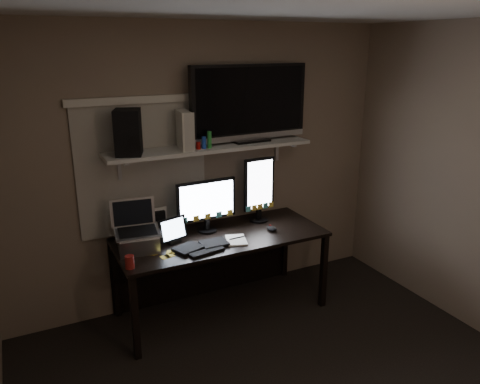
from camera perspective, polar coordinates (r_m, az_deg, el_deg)
ceiling at (r=2.50m, az=11.62°, el=21.71°), size 3.60×3.60×0.00m
back_wall at (r=4.21m, az=-4.50°, el=3.01°), size 3.60×0.00×3.60m
window_blinds at (r=4.02m, az=-11.73°, el=2.72°), size 1.10×0.02×1.10m
desk at (r=4.22m, az=-2.99°, el=-6.95°), size 1.80×0.75×0.73m
wall_shelf at (r=4.00m, az=-3.63°, el=5.42°), size 1.80×0.35×0.03m
monitor_landscape at (r=4.07m, az=-4.10°, el=-1.66°), size 0.54×0.07×0.48m
monitor_portrait at (r=4.28m, az=2.34°, el=0.32°), size 0.31×0.07×0.61m
keyboard at (r=3.82m, az=-4.74°, el=-6.59°), size 0.47×0.25×0.03m
mouse at (r=4.16m, az=3.89°, el=-4.45°), size 0.09×0.12×0.04m
notepad at (r=3.94m, az=-0.45°, el=-5.88°), size 0.22×0.26×0.01m
tablet at (r=3.91m, az=-8.19°, el=-4.63°), size 0.27×0.17×0.22m
file_sorter at (r=4.05m, az=-10.52°, el=-3.75°), size 0.20×0.10×0.25m
laptop at (r=3.78m, az=-12.42°, el=-4.26°), size 0.38×0.33×0.39m
cup at (r=3.56m, az=-13.30°, el=-8.30°), size 0.08×0.08×0.10m
sticky_notes at (r=3.79m, az=-8.50°, el=-7.13°), size 0.33×0.27×0.00m
tv at (r=4.14m, az=1.17°, el=10.75°), size 1.12×0.25×0.67m
game_console at (r=3.88m, az=-6.84°, el=7.52°), size 0.11×0.27×0.31m
speaker at (r=3.74m, az=-13.48°, el=7.09°), size 0.26×0.29×0.35m
bottles at (r=3.88m, az=-4.43°, el=6.31°), size 0.23×0.06×0.14m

